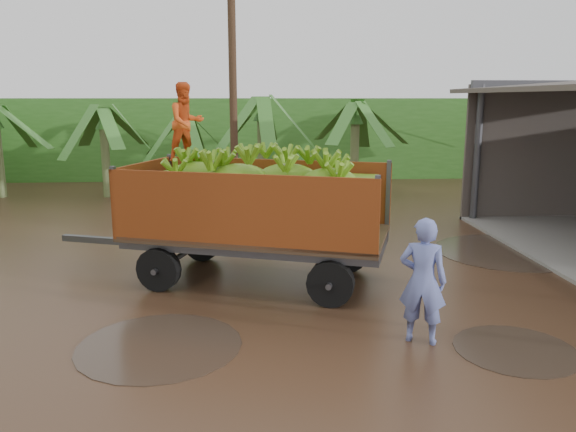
% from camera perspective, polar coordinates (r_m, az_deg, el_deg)
% --- Properties ---
extents(ground, '(100.00, 100.00, 0.00)m').
position_cam_1_polar(ground, '(11.07, 3.42, -7.17)').
color(ground, black).
rests_on(ground, ground).
extents(hedge_north, '(22.00, 3.00, 3.60)m').
position_cam_1_polar(hedge_north, '(26.44, -5.28, 7.93)').
color(hedge_north, '#2D661E').
rests_on(hedge_north, ground).
extents(banana_trailer, '(7.02, 3.88, 3.93)m').
position_cam_1_polar(banana_trailer, '(11.06, -3.22, 0.95)').
color(banana_trailer, '#B24B19').
rests_on(banana_trailer, ground).
extents(man_blue, '(0.82, 0.70, 1.92)m').
position_cam_1_polar(man_blue, '(8.60, 13.53, -6.41)').
color(man_blue, '#6572B8').
rests_on(man_blue, ground).
extents(utility_pole, '(1.20, 0.24, 7.76)m').
position_cam_1_polar(utility_pole, '(17.71, -5.61, 12.90)').
color(utility_pole, '#47301E').
rests_on(utility_pole, ground).
extents(banana_plants, '(25.68, 20.26, 4.31)m').
position_cam_1_polar(banana_plants, '(16.69, -21.23, 5.15)').
color(banana_plants, '#2D661E').
rests_on(banana_plants, ground).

